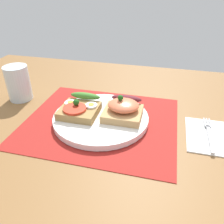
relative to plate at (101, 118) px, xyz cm
name	(u,v)px	position (x,y,z in cm)	size (l,w,h in cm)	color
ground_plane	(101,126)	(0.00, 0.00, -2.66)	(120.00, 90.00, 3.20)	brown
placemat	(101,121)	(0.00, 0.00, -0.91)	(39.07, 33.57, 0.30)	maroon
plate	(101,118)	(0.00, 0.00, 0.00)	(24.71, 24.71, 1.52)	white
sandwich_egg_tomato	(80,108)	(-5.69, -0.02, 2.22)	(9.60, 10.56, 4.18)	#A78049
sandwich_salmon	(123,109)	(5.64, 1.36, 2.85)	(9.62, 10.34, 5.84)	tan
napkin	(211,135)	(27.35, 0.17, -0.76)	(11.47, 14.25, 0.60)	white
fork	(209,133)	(26.87, 0.38, -0.30)	(1.62, 14.15, 0.32)	#B7B7BC
drinking_glass	(18,83)	(-27.68, 6.40, 4.17)	(6.97, 6.97, 10.46)	silver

